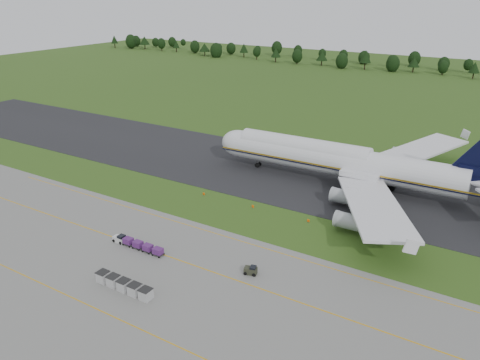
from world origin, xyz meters
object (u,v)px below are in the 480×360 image
Objects in this scene: utility_cart at (251,271)px; edge_markers at (280,213)px; baggage_train at (137,244)px; aircraft at (346,162)px; uld_row at (124,285)px.

edge_markers is at bearing 104.62° from utility_cart.
baggage_train reaches higher than utility_cart.
aircraft reaches higher than uld_row.
edge_markers is at bearing 76.38° from uld_row.
aircraft is at bearing 89.77° from utility_cart.
uld_row is 39.92m from edge_markers.
uld_row is (-15.79, -63.07, -5.22)m from aircraft.
uld_row reaches higher than edge_markers.
baggage_train is 1.06× the size of uld_row.
utility_cart is (-0.19, -48.04, -5.57)m from aircraft.
uld_row is at bearing -136.05° from utility_cart.
aircraft is 57.03m from baggage_train.
uld_row is 0.28× the size of edge_markers.
aircraft is at bearing 75.25° from edge_markers.
edge_markers is (17.05, 27.43, -0.58)m from baggage_train.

